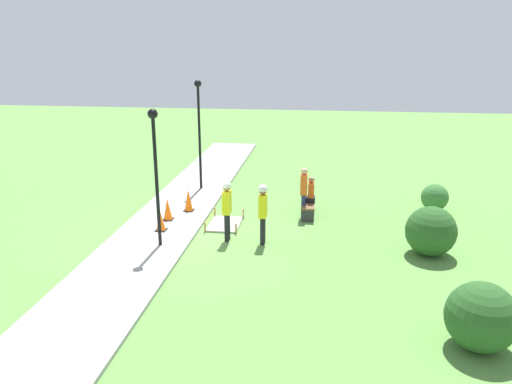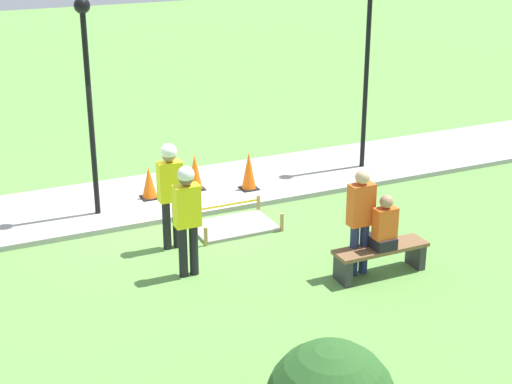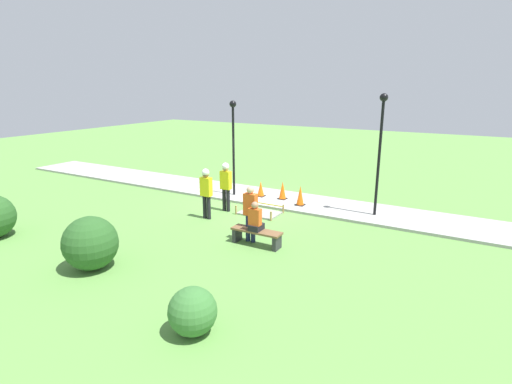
{
  "view_description": "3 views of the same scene",
  "coord_description": "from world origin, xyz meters",
  "px_view_note": "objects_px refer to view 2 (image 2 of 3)",
  "views": [
    {
      "loc": [
        14.08,
        3.74,
        5.73
      ],
      "look_at": [
        -1.05,
        1.72,
        1.13
      ],
      "focal_mm": 35.0,
      "sensor_mm": 36.0,
      "label": 1
    },
    {
      "loc": [
        4.19,
        12.65,
        5.65
      ],
      "look_at": [
        -1.13,
        1.25,
        0.85
      ],
      "focal_mm": 55.0,
      "sensor_mm": 36.0,
      "label": 2
    },
    {
      "loc": [
        -7.79,
        13.02,
        4.62
      ],
      "look_at": [
        -1.13,
        1.34,
        1.01
      ],
      "focal_mm": 28.0,
      "sensor_mm": 36.0,
      "label": 3
    }
  ],
  "objects_px": {
    "worker_supervisor": "(170,186)",
    "lamppost_near": "(87,77)",
    "person_seated_on_bench": "(384,227)",
    "worker_assistant": "(187,211)",
    "traffic_cone_far_patch": "(195,172)",
    "lamppost_far": "(368,39)",
    "bystander_in_orange_shirt": "(361,216)",
    "traffic_cone_sidewalk_edge": "(149,183)",
    "park_bench": "(380,255)",
    "traffic_cone_near_patch": "(249,171)"
  },
  "relations": [
    {
      "from": "traffic_cone_far_patch",
      "to": "bystander_in_orange_shirt",
      "type": "distance_m",
      "value": 4.57
    },
    {
      "from": "worker_assistant",
      "to": "bystander_in_orange_shirt",
      "type": "xyz_separation_m",
      "value": [
        -2.45,
        1.09,
        -0.1
      ]
    },
    {
      "from": "lamppost_far",
      "to": "traffic_cone_sidewalk_edge",
      "type": "bearing_deg",
      "value": -1.47
    },
    {
      "from": "worker_supervisor",
      "to": "worker_assistant",
      "type": "height_order",
      "value": "worker_supervisor"
    },
    {
      "from": "traffic_cone_far_patch",
      "to": "bystander_in_orange_shirt",
      "type": "height_order",
      "value": "bystander_in_orange_shirt"
    },
    {
      "from": "traffic_cone_far_patch",
      "to": "worker_assistant",
      "type": "relative_size",
      "value": 0.4
    },
    {
      "from": "person_seated_on_bench",
      "to": "worker_supervisor",
      "type": "xyz_separation_m",
      "value": [
        2.64,
        -2.38,
        0.29
      ]
    },
    {
      "from": "traffic_cone_sidewalk_edge",
      "to": "park_bench",
      "type": "height_order",
      "value": "traffic_cone_sidewalk_edge"
    },
    {
      "from": "traffic_cone_far_patch",
      "to": "person_seated_on_bench",
      "type": "bearing_deg",
      "value": 106.5
    },
    {
      "from": "lamppost_near",
      "to": "lamppost_far",
      "type": "xyz_separation_m",
      "value": [
        -5.88,
        -0.21,
        0.19
      ]
    },
    {
      "from": "worker_supervisor",
      "to": "worker_assistant",
      "type": "distance_m",
      "value": 1.09
    },
    {
      "from": "traffic_cone_sidewalk_edge",
      "to": "worker_assistant",
      "type": "height_order",
      "value": "worker_assistant"
    },
    {
      "from": "person_seated_on_bench",
      "to": "lamppost_far",
      "type": "height_order",
      "value": "lamppost_far"
    },
    {
      "from": "person_seated_on_bench",
      "to": "lamppost_far",
      "type": "relative_size",
      "value": 0.21
    },
    {
      "from": "traffic_cone_sidewalk_edge",
      "to": "worker_supervisor",
      "type": "height_order",
      "value": "worker_supervisor"
    },
    {
      "from": "traffic_cone_near_patch",
      "to": "lamppost_near",
      "type": "xyz_separation_m",
      "value": [
        3.07,
        -0.03,
        2.19
      ]
    },
    {
      "from": "traffic_cone_sidewalk_edge",
      "to": "park_bench",
      "type": "xyz_separation_m",
      "value": [
        -2.35,
        4.49,
        -0.08
      ]
    },
    {
      "from": "traffic_cone_far_patch",
      "to": "lamppost_near",
      "type": "xyz_separation_m",
      "value": [
        2.09,
        0.41,
        2.21
      ]
    },
    {
      "from": "worker_supervisor",
      "to": "bystander_in_orange_shirt",
      "type": "bearing_deg",
      "value": 137.2
    },
    {
      "from": "worker_assistant",
      "to": "person_seated_on_bench",
      "type": "bearing_deg",
      "value": 154.63
    },
    {
      "from": "worker_supervisor",
      "to": "bystander_in_orange_shirt",
      "type": "relative_size",
      "value": 1.07
    },
    {
      "from": "person_seated_on_bench",
      "to": "lamppost_near",
      "type": "bearing_deg",
      "value": -50.57
    },
    {
      "from": "traffic_cone_far_patch",
      "to": "person_seated_on_bench",
      "type": "distance_m",
      "value": 4.83
    },
    {
      "from": "park_bench",
      "to": "bystander_in_orange_shirt",
      "type": "height_order",
      "value": "bystander_in_orange_shirt"
    },
    {
      "from": "traffic_cone_near_patch",
      "to": "park_bench",
      "type": "xyz_separation_m",
      "value": [
        -0.4,
        4.13,
        -0.15
      ]
    },
    {
      "from": "worker_supervisor",
      "to": "lamppost_far",
      "type": "distance_m",
      "value": 5.73
    },
    {
      "from": "park_bench",
      "to": "bystander_in_orange_shirt",
      "type": "distance_m",
      "value": 0.74
    },
    {
      "from": "traffic_cone_far_patch",
      "to": "bystander_in_orange_shirt",
      "type": "bearing_deg",
      "value": 103.7
    },
    {
      "from": "person_seated_on_bench",
      "to": "worker_assistant",
      "type": "height_order",
      "value": "worker_assistant"
    },
    {
      "from": "traffic_cone_sidewalk_edge",
      "to": "worker_supervisor",
      "type": "bearing_deg",
      "value": 82.3
    },
    {
      "from": "traffic_cone_near_patch",
      "to": "park_bench",
      "type": "distance_m",
      "value": 4.15
    },
    {
      "from": "person_seated_on_bench",
      "to": "lamppost_far",
      "type": "distance_m",
      "value": 5.43
    },
    {
      "from": "traffic_cone_near_patch",
      "to": "worker_assistant",
      "type": "xyz_separation_m",
      "value": [
        2.35,
        2.88,
        0.61
      ]
    },
    {
      "from": "traffic_cone_sidewalk_edge",
      "to": "park_bench",
      "type": "distance_m",
      "value": 5.07
    },
    {
      "from": "lamppost_near",
      "to": "traffic_cone_near_patch",
      "type": "bearing_deg",
      "value": 179.45
    },
    {
      "from": "park_bench",
      "to": "lamppost_far",
      "type": "bearing_deg",
      "value": -118.96
    },
    {
      "from": "traffic_cone_near_patch",
      "to": "person_seated_on_bench",
      "type": "relative_size",
      "value": 0.87
    },
    {
      "from": "traffic_cone_near_patch",
      "to": "lamppost_near",
      "type": "height_order",
      "value": "lamppost_near"
    },
    {
      "from": "worker_supervisor",
      "to": "lamppost_near",
      "type": "height_order",
      "value": "lamppost_near"
    },
    {
      "from": "park_bench",
      "to": "person_seated_on_bench",
      "type": "height_order",
      "value": "person_seated_on_bench"
    },
    {
      "from": "park_bench",
      "to": "lamppost_far",
      "type": "height_order",
      "value": "lamppost_far"
    },
    {
      "from": "traffic_cone_near_patch",
      "to": "lamppost_near",
      "type": "relative_size",
      "value": 0.2
    },
    {
      "from": "traffic_cone_far_patch",
      "to": "lamppost_far",
      "type": "bearing_deg",
      "value": 176.99
    },
    {
      "from": "worker_supervisor",
      "to": "lamppost_far",
      "type": "relative_size",
      "value": 0.44
    },
    {
      "from": "person_seated_on_bench",
      "to": "worker_assistant",
      "type": "relative_size",
      "value": 0.49
    },
    {
      "from": "worker_assistant",
      "to": "lamppost_near",
      "type": "distance_m",
      "value": 3.38
    },
    {
      "from": "person_seated_on_bench",
      "to": "worker_assistant",
      "type": "distance_m",
      "value": 3.05
    },
    {
      "from": "bystander_in_orange_shirt",
      "to": "person_seated_on_bench",
      "type": "bearing_deg",
      "value": 144.11
    },
    {
      "from": "lamppost_far",
      "to": "park_bench",
      "type": "bearing_deg",
      "value": 61.04
    },
    {
      "from": "park_bench",
      "to": "bystander_in_orange_shirt",
      "type": "relative_size",
      "value": 0.9
    }
  ]
}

